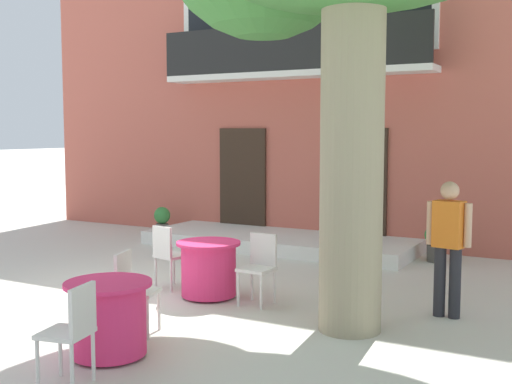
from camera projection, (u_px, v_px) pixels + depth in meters
name	position (u px, v px, depth m)	size (l,w,h in m)	color
ground_plane	(127.00, 293.00, 8.89)	(120.00, 120.00, 0.00)	beige
building_facade	(337.00, 64.00, 14.49)	(13.00, 5.09, 7.50)	#BC5B4C
entrance_step_platform	(278.00, 241.00, 12.30)	(5.24, 1.82, 0.25)	silver
cafe_table_near_tree	(109.00, 318.00, 6.33)	(0.86, 0.86, 0.76)	#E52D66
cafe_chair_near_tree_0	(132.00, 286.00, 7.06)	(0.50, 0.50, 0.91)	silver
cafe_chair_near_tree_1	(73.00, 327.00, 5.58)	(0.48, 0.48, 0.91)	silver
cafe_table_middle	(209.00, 269.00, 8.61)	(0.86, 0.86, 0.76)	#E52D66
cafe_chair_middle_0	(259.00, 264.00, 8.28)	(0.41, 0.41, 0.91)	silver
cafe_chair_middle_1	(168.00, 252.00, 9.04)	(0.48, 0.48, 0.91)	silver
ground_planter_left	(162.00, 219.00, 13.93)	(0.35, 0.35, 0.60)	slate
ground_planter_right	(436.00, 241.00, 10.98)	(0.40, 0.40, 0.64)	#47423D
pedestrian_mid_plaza	(448.00, 241.00, 7.64)	(0.53, 0.28, 1.64)	#232328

